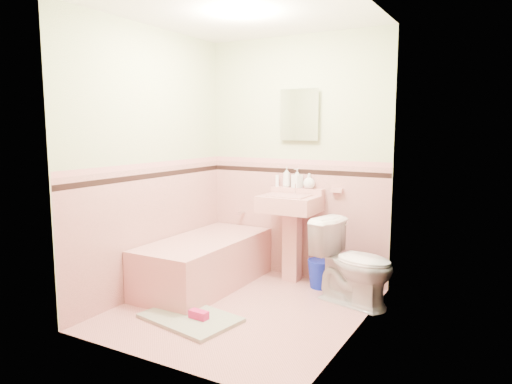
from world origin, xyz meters
The scene contains 32 objects.
floor centered at (0.00, 0.00, 0.00)m, with size 2.20×2.20×0.00m, color tan.
ceiling centered at (0.00, 0.00, 2.50)m, with size 2.20×2.20×0.00m, color white.
wall_back centered at (0.00, 1.10, 1.25)m, with size 2.50×2.50×0.00m, color #EFE6C3.
wall_front centered at (0.00, -1.10, 1.25)m, with size 2.50×2.50×0.00m, color #EFE6C3.
wall_left centered at (-1.00, 0.00, 1.25)m, with size 2.50×2.50×0.00m, color #EFE6C3.
wall_right centered at (1.00, 0.00, 1.25)m, with size 2.50×2.50×0.00m, color #EFE6C3.
wainscot_back centered at (0.00, 1.09, 0.60)m, with size 2.00×2.00×0.00m, color tan.
wainscot_front centered at (0.00, -1.09, 0.60)m, with size 2.00×2.00×0.00m, color tan.
wainscot_left centered at (-0.99, 0.00, 0.60)m, with size 2.20×2.20×0.00m, color tan.
wainscot_right centered at (0.99, 0.00, 0.60)m, with size 2.20×2.20×0.00m, color tan.
accent_back centered at (0.00, 1.08, 1.12)m, with size 2.00×2.00×0.00m, color black.
accent_front centered at (0.00, -1.08, 1.12)m, with size 2.00×2.00×0.00m, color black.
accent_left centered at (-0.98, 0.00, 1.12)m, with size 2.20×2.20×0.00m, color black.
accent_right centered at (0.98, 0.00, 1.12)m, with size 2.20×2.20×0.00m, color black.
cap_back centered at (0.00, 1.08, 1.22)m, with size 2.00×2.00×0.00m, color tan.
cap_front centered at (0.00, -1.08, 1.22)m, with size 2.00×2.00×0.00m, color tan.
cap_left centered at (-0.98, 0.00, 1.22)m, with size 2.20×2.20×0.00m, color tan.
cap_right centered at (0.98, 0.00, 1.22)m, with size 2.20×2.20×0.00m, color tan.
bathtub centered at (-0.63, 0.33, 0.23)m, with size 0.70×1.50×0.45m, color tan.
tub_faucet centered at (-0.63, 1.05, 0.63)m, with size 0.04×0.04×0.12m, color silver.
sink centered at (0.05, 0.86, 0.45)m, with size 0.57×0.48×0.89m, color tan, non-canonical shape.
sink_faucet centered at (0.05, 1.00, 0.95)m, with size 0.02×0.02×0.10m, color silver.
medicine_cabinet centered at (0.05, 1.07, 1.70)m, with size 0.36×0.04×0.45m, color white.
soap_dish centered at (0.47, 1.06, 0.95)m, with size 0.11×0.07×0.04m, color tan.
soap_bottle_left centered at (-0.08, 1.04, 1.06)m, with size 0.08×0.08×0.21m, color #B2B2B2.
soap_bottle_mid centered at (0.04, 1.04, 1.05)m, with size 0.09×0.09×0.20m, color #B2B2B2.
soap_bottle_right centered at (0.18, 1.04, 1.03)m, with size 0.12×0.12×0.15m, color #B2B2B2.
tube centered at (-0.19, 1.04, 1.01)m, with size 0.04×0.04×0.12m, color white.
toilet centered at (0.81, 0.59, 0.38)m, with size 0.42×0.74×0.75m, color white.
bucket centered at (0.40, 0.86, 0.14)m, with size 0.27×0.27×0.27m, color #0C1EAB, non-canonical shape.
bath_mat centered at (-0.25, -0.42, 0.02)m, with size 0.77×0.51×0.03m, color gray.
shoe centered at (-0.16, -0.42, 0.06)m, with size 0.16×0.08×0.06m, color #BF1E59.
Camera 1 is at (2.02, -3.34, 1.57)m, focal length 32.71 mm.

